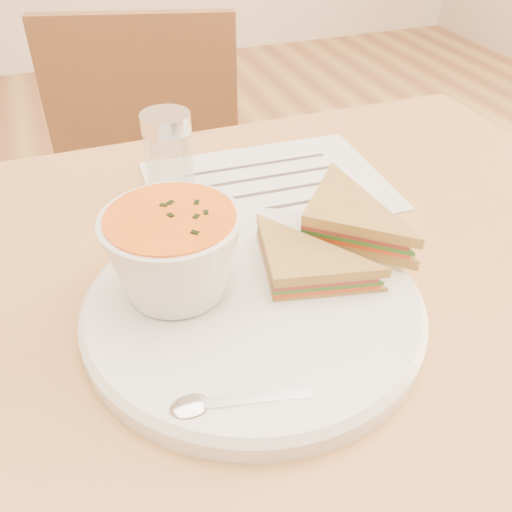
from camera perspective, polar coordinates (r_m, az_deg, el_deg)
name	(u,v)px	position (r m, az deg, el deg)	size (l,w,h in m)	color
dining_table	(231,501)	(0.84, -2.54, -23.24)	(1.00, 0.70, 0.75)	olive
chair_far	(150,257)	(1.15, -10.51, -0.08)	(0.37, 0.37, 0.84)	#5A331B
plate	(253,308)	(0.52, -0.26, -5.22)	(0.31, 0.31, 0.02)	white
soup_bowl	(174,258)	(0.50, -8.18, -0.18)	(0.12, 0.12, 0.08)	white
sandwich_half_a	(273,294)	(0.49, 1.74, -3.81)	(0.10, 0.10, 0.03)	#BD9642
sandwich_half_b	(301,231)	(0.54, 4.48, 2.50)	(0.11, 0.11, 0.04)	#BD9642
spoon	(255,400)	(0.43, -0.14, -14.18)	(0.16, 0.03, 0.01)	silver
paper_menu	(268,186)	(0.71, 1.21, 7.06)	(0.29, 0.21, 0.00)	silver
condiment_shaker	(169,156)	(0.67, -8.70, 9.87)	(0.06, 0.06, 0.10)	silver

